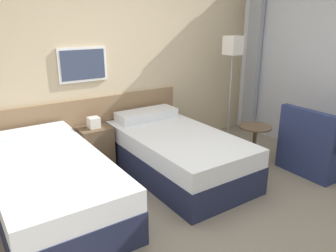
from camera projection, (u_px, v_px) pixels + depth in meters
The scene contains 8 objects.
ground_plane at pixel (206, 211), 3.41m from camera, with size 16.00×16.00×0.00m, color slate.
wall_headboard at pixel (116, 65), 4.52m from camera, with size 10.00×0.10×2.70m.
bed_near_door at pixel (52, 186), 3.34m from camera, with size 1.08×1.98×0.68m.
bed_near_window at pixel (177, 153), 4.17m from camera, with size 1.08×1.98×0.68m.
nightstand at pixel (96, 147), 4.35m from camera, with size 0.41×0.35×0.70m.
floor_lamp at pixel (232, 55), 4.85m from camera, with size 0.24×0.24×1.67m.
side_table at pixel (255, 138), 4.37m from camera, with size 0.42×0.42×0.56m.
armchair at pixel (316, 150), 4.26m from camera, with size 0.73×0.76×0.86m.
Camera 1 is at (-1.99, -2.23, 1.92)m, focal length 35.00 mm.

